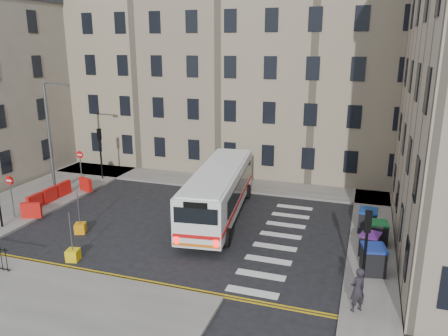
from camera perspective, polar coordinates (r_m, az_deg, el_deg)
The scene contains 20 objects.
ground at distance 26.39m, azimuth -1.39°, elevation -7.97°, with size 120.00×120.00×0.00m, color black.
pavement_north at distance 35.98m, azimuth -5.73°, elevation -1.39°, with size 36.00×3.20×0.15m, color slate.
pavement_east at distance 28.71m, azimuth 18.75°, elevation -6.67°, with size 2.40×26.00×0.15m, color slate.
pavement_west at distance 34.19m, azimuth -23.47°, elevation -3.58°, with size 6.00×22.00×0.15m, color slate.
terrace_north at distance 41.20m, azimuth -3.35°, elevation 12.91°, with size 38.30×10.80×17.20m.
traffic_light_east at distance 18.86m, azimuth 18.07°, elevation -9.28°, with size 0.28×0.22×4.10m.
traffic_light_nw at distance 36.39m, azimuth -15.89°, elevation 2.83°, with size 0.28×0.22×4.10m.
streetlamp at distance 33.20m, azimuth -21.84°, elevation 3.70°, with size 0.50×0.22×8.14m.
no_entry_north at distance 35.28m, azimuth -18.27°, elevation 0.91°, with size 0.60×0.08×3.00m.
no_entry_south at distance 30.21m, azimuth -26.11°, elevation -2.33°, with size 0.60×0.08×3.00m.
roadworks_barriers at distance 32.28m, azimuth -21.29°, elevation -3.36°, with size 1.66×6.26×1.00m.
bus at distance 27.50m, azimuth -0.67°, elevation -2.93°, with size 4.11×11.76×3.13m.
wheelie_bin_a at distance 22.25m, azimuth 18.90°, elevation -11.23°, with size 1.30×1.42×1.35m.
wheelie_bin_b at distance 23.99m, azimuth 18.52°, elevation -9.40°, with size 1.16×1.26×1.17m.
wheelie_bin_c at distance 25.49m, azimuth 19.43°, elevation -7.94°, with size 1.14×1.25×1.22m.
wheelie_bin_d at distance 25.44m, azimuth 19.18°, elevation -7.96°, with size 1.19×1.29×1.21m.
wheelie_bin_e at distance 26.82m, azimuth 18.26°, elevation -6.51°, with size 1.09×1.24×1.32m.
pedestrian at distance 19.02m, azimuth 17.05°, elevation -14.96°, with size 0.70×0.46×1.92m, color black.
bollard_yellow at distance 27.08m, azimuth -18.24°, elevation -7.47°, with size 0.60×0.60×0.60m, color orange.
bollard_chevron at distance 23.94m, azimuth -19.11°, elevation -10.69°, with size 0.60×0.60×0.60m, color yellow.
Camera 1 is at (8.28, -22.71, 10.57)m, focal length 35.00 mm.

